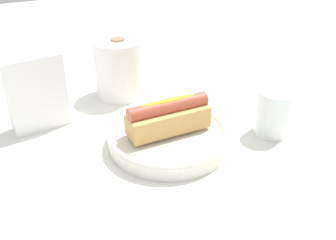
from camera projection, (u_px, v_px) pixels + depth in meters
ground_plane at (154, 148)px, 0.74m from camera, size 2.40×2.40×0.00m
serving_bowl at (168, 137)px, 0.74m from camera, size 0.23×0.23×0.03m
hotdog_front at (168, 116)px, 0.71m from camera, size 0.15×0.06×0.06m
water_glass at (273, 115)px, 0.76m from camera, size 0.07×0.07×0.09m
paper_towel_roll at (120, 68)px, 0.89m from camera, size 0.11×0.11×0.13m
napkin_box at (36, 93)px, 0.77m from camera, size 0.12×0.06×0.15m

